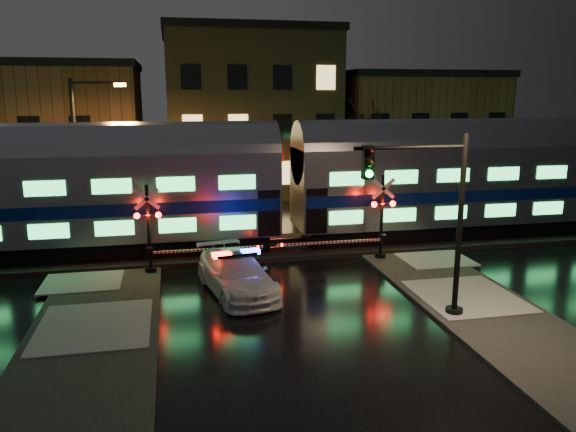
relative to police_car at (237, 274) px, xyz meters
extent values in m
plane|color=black|center=(1.65, 0.59, -0.75)|extent=(120.00, 120.00, 0.00)
cube|color=black|center=(1.65, 5.59, -0.63)|extent=(90.00, 4.20, 0.24)
cube|color=#2D2D2D|center=(-4.85, -5.41, -0.69)|extent=(4.00, 20.00, 0.12)
cube|color=#2D2D2D|center=(8.15, -5.41, -0.69)|extent=(4.00, 20.00, 0.12)
cube|color=brown|center=(-11.35, 22.59, 3.75)|extent=(14.00, 10.00, 9.00)
cube|color=brown|center=(3.65, 23.09, 5.00)|extent=(12.00, 11.00, 11.50)
cube|color=brown|center=(16.65, 22.59, 3.50)|extent=(12.00, 10.00, 8.50)
cube|color=black|center=(16.05, 5.59, -0.11)|extent=(24.00, 2.40, 0.80)
cube|color=#B7BAC1|center=(16.05, 5.59, 2.19)|extent=(25.00, 3.05, 3.80)
cube|color=navy|center=(16.05, 5.59, 1.79)|extent=(24.75, 3.09, 0.55)
cube|color=#43FF77|center=(16.05, 4.04, 1.04)|extent=(21.00, 0.05, 0.62)
cube|color=#43FF77|center=(16.05, 4.04, 2.84)|extent=(21.00, 0.05, 0.62)
cylinder|color=#B7BAC1|center=(16.05, 5.59, 3.89)|extent=(25.00, 3.05, 3.05)
imported|color=white|center=(0.00, 0.00, -0.01)|extent=(3.06, 5.42, 1.48)
cube|color=black|center=(0.00, 0.00, 0.77)|extent=(1.59, 0.70, 0.10)
cube|color=#FF0C05|center=(-0.54, -0.11, 0.81)|extent=(0.74, 0.47, 0.17)
cube|color=#1426FF|center=(0.54, 0.11, 0.81)|extent=(0.74, 0.47, 0.17)
cylinder|color=black|center=(6.86, 2.99, -0.60)|extent=(0.48, 0.48, 0.29)
cylinder|color=black|center=(6.86, 2.99, 1.18)|extent=(0.15, 0.15, 3.86)
sphere|color=#FF0C05|center=(6.42, 2.81, 1.86)|extent=(0.25, 0.25, 0.25)
sphere|color=#FF0C05|center=(7.29, 2.81, 1.86)|extent=(0.25, 0.25, 0.25)
cube|color=white|center=(4.44, 2.74, 0.27)|extent=(4.83, 0.10, 0.10)
cube|color=black|center=(6.86, 2.74, 0.27)|extent=(0.25, 0.30, 0.45)
cylinder|color=black|center=(-3.25, 2.99, -0.61)|extent=(0.47, 0.47, 0.28)
cylinder|color=black|center=(-3.25, 2.99, 1.14)|extent=(0.15, 0.15, 3.77)
sphere|color=#FF0C05|center=(-3.68, 2.81, 1.80)|extent=(0.25, 0.25, 0.25)
sphere|color=#FF0C05|center=(-2.83, 2.81, 1.80)|extent=(0.25, 0.25, 0.25)
cube|color=white|center=(-0.89, 2.74, 0.24)|extent=(4.72, 0.10, 0.10)
cube|color=black|center=(-3.25, 2.74, 0.24)|extent=(0.25, 0.30, 0.45)
cylinder|color=black|center=(6.92, -3.76, -0.59)|extent=(0.57, 0.57, 0.31)
cylinder|color=black|center=(6.92, -3.76, 2.33)|extent=(0.18, 0.18, 6.16)
cylinder|color=black|center=(5.07, -3.76, 5.00)|extent=(3.69, 0.12, 0.12)
cube|color=black|center=(3.64, -3.91, 4.59)|extent=(0.33, 0.29, 1.03)
sphere|color=#0CFF3F|center=(3.64, -4.07, 4.26)|extent=(0.23, 0.23, 0.23)
cylinder|color=black|center=(-6.87, 9.59, 3.30)|extent=(0.20, 0.20, 8.09)
cylinder|color=black|center=(-5.66, 9.59, 7.14)|extent=(2.43, 0.12, 0.12)
cube|color=orange|center=(-4.55, 9.59, 7.04)|extent=(0.56, 0.28, 0.18)
camera|label=1|loc=(-2.21, -20.04, 6.66)|focal=35.00mm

